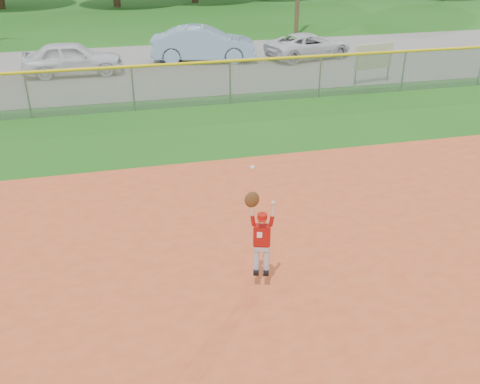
% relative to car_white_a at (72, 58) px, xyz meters
% --- Properties ---
extents(ground, '(120.00, 120.00, 0.00)m').
position_rel_car_white_a_xyz_m(ground, '(2.12, -15.47, -0.72)').
color(ground, '#1C5914').
rests_on(ground, ground).
extents(parking_strip, '(44.00, 10.00, 0.03)m').
position_rel_car_white_a_xyz_m(parking_strip, '(2.12, 0.53, -0.70)').
color(parking_strip, slate).
rests_on(parking_strip, ground).
extents(car_white_a, '(4.06, 1.66, 1.38)m').
position_rel_car_white_a_xyz_m(car_white_a, '(0.00, 0.00, 0.00)').
color(car_white_a, white).
rests_on(car_white_a, parking_strip).
extents(car_blue, '(4.98, 2.55, 1.56)m').
position_rel_car_white_a_xyz_m(car_blue, '(5.76, 1.18, 0.09)').
color(car_blue, '#84A7C5').
rests_on(car_blue, parking_strip).
extents(car_white_b, '(4.50, 2.89, 1.15)m').
position_rel_car_white_a_xyz_m(car_white_b, '(10.66, 0.64, -0.11)').
color(car_white_b, silver).
rests_on(car_white_b, parking_strip).
extents(sponsor_sign, '(1.74, 0.36, 1.57)m').
position_rel_car_white_a_xyz_m(sponsor_sign, '(11.50, -4.22, 0.31)').
color(sponsor_sign, gray).
rests_on(sponsor_sign, ground).
extents(outfield_fence, '(40.06, 0.10, 1.55)m').
position_rel_car_white_a_xyz_m(outfield_fence, '(2.12, -5.47, 0.16)').
color(outfield_fence, gray).
rests_on(outfield_fence, ground).
extents(ballplayer, '(0.51, 0.30, 1.99)m').
position_rel_car_white_a_xyz_m(ballplayer, '(3.52, -16.04, 0.33)').
color(ballplayer, silver).
rests_on(ballplayer, ground).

